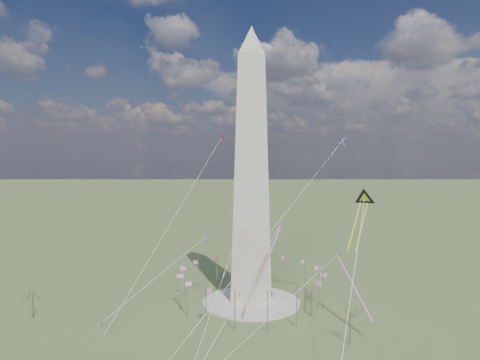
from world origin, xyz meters
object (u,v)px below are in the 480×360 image
Objects in this scene: person_west at (102,324)px; kite_delta_black at (364,201)px; washington_monument at (251,174)px; tree_near at (350,311)px.

kite_delta_black reaches higher than person_west.
washington_monument reaches higher than kite_delta_black.
tree_near reaches higher than person_west.
tree_near is at bearing -149.40° from person_west.
tree_near is (42.61, -12.60, -38.01)m from washington_monument.
washington_monument is 58.47m from tree_near.
washington_monument is 40.87m from kite_delta_black.
person_west is at bearing 29.58° from kite_delta_black.
tree_near is 35.39m from kite_delta_black.
kite_delta_black is at bearing 99.20° from tree_near.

